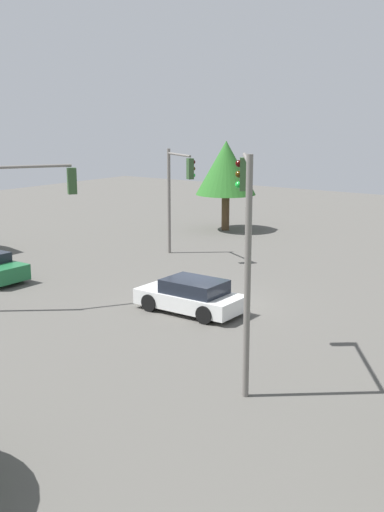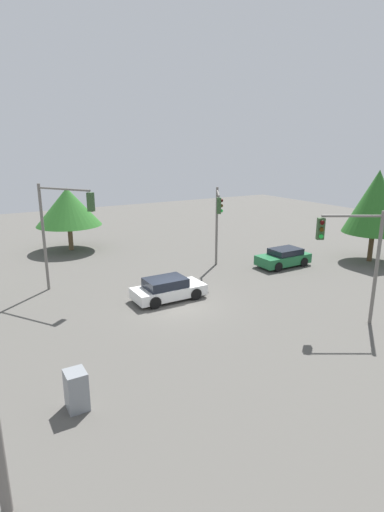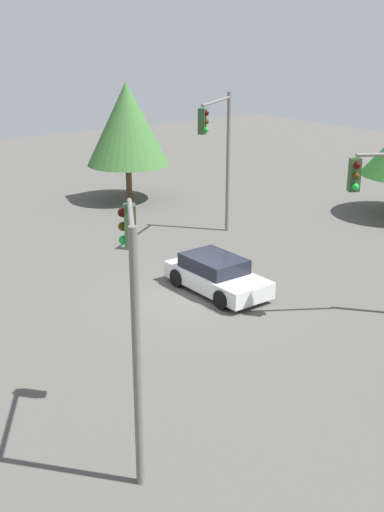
# 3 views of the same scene
# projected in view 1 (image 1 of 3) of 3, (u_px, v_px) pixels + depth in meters

# --- Properties ---
(ground_plane) EXTENTS (80.00, 80.00, 0.00)m
(ground_plane) POSITION_uv_depth(u_px,v_px,m) (206.00, 305.00, 26.31)
(ground_plane) COLOR #54514C
(sedan_white) EXTENTS (2.01, 4.29, 1.34)m
(sedan_white) POSITION_uv_depth(u_px,v_px,m) (191.00, 296.00, 25.27)
(sedan_white) COLOR silver
(sedan_white) RESTS_ON ground_plane
(traffic_signal_main) EXTENTS (3.55, 2.47, 6.67)m
(traffic_signal_main) POSITION_uv_depth(u_px,v_px,m) (246.00, 225.00, 18.35)
(traffic_signal_main) COLOR slate
(traffic_signal_main) RESTS_ON ground_plane
(traffic_signal_cross) EXTENTS (3.25, 2.14, 5.92)m
(traffic_signal_cross) POSITION_uv_depth(u_px,v_px,m) (22.00, 208.00, 25.15)
(traffic_signal_cross) COLOR slate
(traffic_signal_cross) RESTS_ON ground_plane
(traffic_signal_aux) EXTENTS (1.80, 2.85, 5.82)m
(traffic_signal_aux) POSITION_uv_depth(u_px,v_px,m) (178.00, 185.00, 34.21)
(traffic_signal_aux) COLOR slate
(traffic_signal_aux) RESTS_ON ground_plane
(tree_left) EXTENTS (4.00, 4.00, 5.95)m
(tree_left) POSITION_uv_depth(u_px,v_px,m) (226.00, 168.00, 42.38)
(tree_left) COLOR #4C3823
(tree_left) RESTS_ON ground_plane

